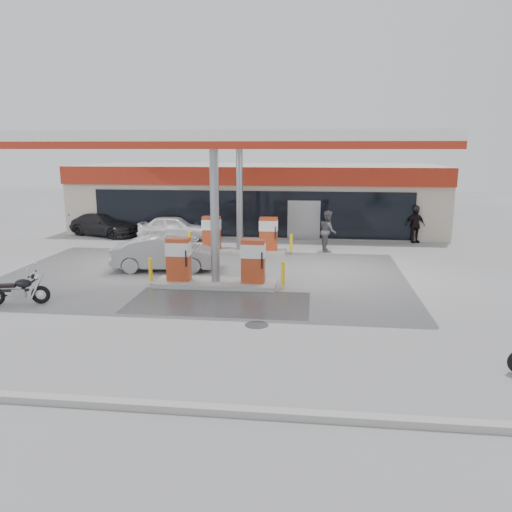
# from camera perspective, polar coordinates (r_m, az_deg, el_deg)

# --- Properties ---
(ground) EXTENTS (90.00, 90.00, 0.00)m
(ground) POSITION_cam_1_polar(r_m,az_deg,el_deg) (16.83, -5.93, -5.24)
(ground) COLOR gray
(ground) RESTS_ON ground
(wet_patch) EXTENTS (6.00, 3.00, 0.00)m
(wet_patch) POSITION_cam_1_polar(r_m,az_deg,el_deg) (16.73, -4.25, -5.31)
(wet_patch) COLOR #4C4C4F
(wet_patch) RESTS_ON ground
(drain_cover) EXTENTS (0.70, 0.70, 0.01)m
(drain_cover) POSITION_cam_1_polar(r_m,az_deg,el_deg) (14.64, 0.07, -7.87)
(drain_cover) COLOR #38383A
(drain_cover) RESTS_ON ground
(kerb) EXTENTS (28.00, 0.25, 0.15)m
(kerb) POSITION_cam_1_polar(r_m,az_deg,el_deg) (10.60, -14.54, -16.10)
(kerb) COLOR gray
(kerb) RESTS_ON ground
(store_building) EXTENTS (22.00, 8.22, 4.00)m
(store_building) POSITION_cam_1_polar(r_m,az_deg,el_deg) (31.93, 0.28, 6.82)
(store_building) COLOR #ACA090
(store_building) RESTS_ON ground
(canopy) EXTENTS (16.00, 10.02, 5.51)m
(canopy) POSITION_cam_1_polar(r_m,az_deg,el_deg) (20.96, -3.20, 12.87)
(canopy) COLOR silver
(canopy) RESTS_ON ground
(pump_island_near) EXTENTS (5.14, 1.30, 1.78)m
(pump_island_near) POSITION_cam_1_polar(r_m,az_deg,el_deg) (18.52, -4.63, -1.30)
(pump_island_near) COLOR #9E9E99
(pump_island_near) RESTS_ON ground
(pump_island_far) EXTENTS (5.14, 1.30, 1.78)m
(pump_island_far) POSITION_cam_1_polar(r_m,az_deg,el_deg) (24.31, -1.86, 2.00)
(pump_island_far) COLOR #9E9E99
(pump_island_far) RESTS_ON ground
(parked_motorcycle) EXTENTS (1.99, 0.84, 1.04)m
(parked_motorcycle) POSITION_cam_1_polar(r_m,az_deg,el_deg) (18.09, -25.46, -3.63)
(parked_motorcycle) COLOR black
(parked_motorcycle) RESTS_ON ground
(sedan_white) EXTENTS (4.05, 1.84, 1.35)m
(sedan_white) POSITION_cam_1_polar(r_m,az_deg,el_deg) (28.30, -9.35, 3.23)
(sedan_white) COLOR white
(sedan_white) RESTS_ON ground
(attendant) EXTENTS (0.91, 1.09, 2.03)m
(attendant) POSITION_cam_1_polar(r_m,az_deg,el_deg) (24.98, 8.22, 2.87)
(attendant) COLOR #535357
(attendant) RESTS_ON ground
(hatchback_silver) EXTENTS (4.47, 2.04, 1.42)m
(hatchback_silver) POSITION_cam_1_polar(r_m,az_deg,el_deg) (21.24, -10.40, 0.30)
(hatchback_silver) COLOR #95989C
(hatchback_silver) RESTS_ON ground
(parked_car_left) EXTENTS (4.84, 3.30, 1.30)m
(parked_car_left) POSITION_cam_1_polar(r_m,az_deg,el_deg) (30.56, -17.00, 3.47)
(parked_car_left) COLOR black
(parked_car_left) RESTS_ON ground
(biker_walking) EXTENTS (1.21, 0.83, 1.91)m
(biker_walking) POSITION_cam_1_polar(r_m,az_deg,el_deg) (28.27, 17.74, 3.37)
(biker_walking) COLOR black
(biker_walking) RESTS_ON ground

